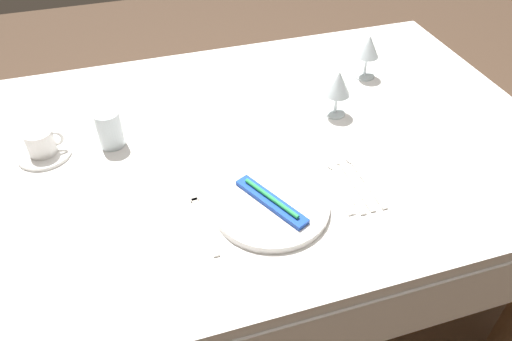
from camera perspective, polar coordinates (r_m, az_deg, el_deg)
ground_plane at (r=1.90m, az=-2.19°, el=-14.73°), size 6.00×6.00×0.00m
dining_table at (r=1.40m, az=-2.86°, el=0.48°), size 1.80×1.11×0.74m
dinner_plate at (r=1.16m, az=1.76°, el=-4.14°), size 0.28×0.28×0.02m
toothbrush_package at (r=1.15m, az=1.78°, el=-3.55°), size 0.13×0.20×0.02m
fork_outer at (r=1.15m, az=-6.33°, el=-5.50°), size 0.03×0.22×0.00m
dinner_knife at (r=1.23m, az=9.02°, el=-1.91°), size 0.02×0.21×0.00m
spoon_soup at (r=1.26m, az=9.88°, el=-0.98°), size 0.03×0.21×0.01m
spoon_dessert at (r=1.27m, az=10.75°, el=-0.52°), size 0.03×0.22×0.01m
spoon_tea at (r=1.28m, az=12.07°, el=-0.33°), size 0.03×0.21×0.01m
saucer_left at (r=1.43m, az=-23.38°, el=1.84°), size 0.14×0.14×0.01m
coffee_cup_left at (r=1.41m, az=-23.71°, el=3.06°), size 0.10×0.07×0.07m
wine_glass_centre at (r=1.64m, az=12.94°, el=13.67°), size 0.07×0.07×0.14m
wine_glass_left at (r=1.43m, az=9.53°, el=9.79°), size 0.07×0.07×0.14m
drink_tumbler at (r=1.38m, az=-16.66°, el=4.64°), size 0.07×0.07×0.10m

